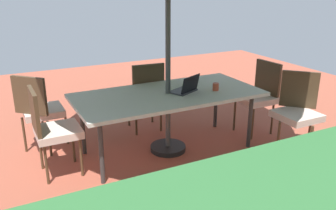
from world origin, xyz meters
The scene contains 9 objects.
ground_plane centered at (0.00, 0.00, -0.01)m, with size 10.00×10.00×0.02m, color #9E4C38.
dining_table centered at (0.00, 0.00, 0.70)m, with size 2.21×1.06×0.75m.
chair_south centered at (-0.02, -0.72, 0.55)m, with size 0.47×0.48×0.98m.
chair_northwest centered at (-1.38, 0.72, 0.55)m, with size 0.59×0.59×0.98m.
chair_west centered at (-1.37, 0.02, 0.55)m, with size 0.47×0.46×0.98m.
chair_east centered at (1.36, -0.04, 0.55)m, with size 0.46×0.46×0.98m.
chair_southeast centered at (1.38, -0.72, 0.55)m, with size 0.59×0.59×0.98m.
laptop centered at (-0.20, 0.06, 0.79)m, with size 0.39×0.36×0.21m.
cup centered at (-0.57, 0.16, 0.79)m, with size 0.07×0.07×0.09m, color #CC4C33.
Camera 1 is at (1.84, 3.64, 2.03)m, focal length 38.51 mm.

